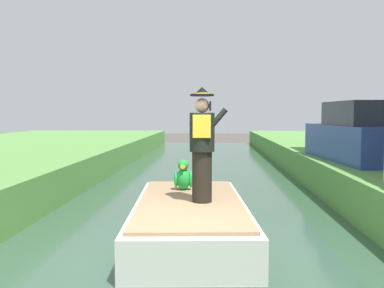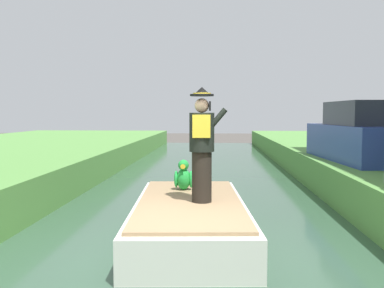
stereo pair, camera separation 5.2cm
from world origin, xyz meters
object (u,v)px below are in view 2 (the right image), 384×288
object	(u,v)px
parrot_plush	(184,177)
boat	(190,218)
person_pirate	(202,145)
parked_car_blue	(363,136)

from	to	relation	value
parrot_plush	boat	bearing A→B (deg)	-79.45
boat	person_pirate	bearing A→B (deg)	-35.24
parked_car_blue	boat	bearing A→B (deg)	-135.76
boat	parked_car_blue	xyz separation A→B (m)	(4.17, 4.06, 1.17)
person_pirate	parrot_plush	size ratio (longest dim) A/B	3.25
parrot_plush	person_pirate	bearing A→B (deg)	-70.62
parrot_plush	parked_car_blue	xyz separation A→B (m)	(4.34, 3.13, 0.62)
boat	person_pirate	distance (m)	1.26
boat	parked_car_blue	world-z (taller)	parked_car_blue
boat	parrot_plush	xyz separation A→B (m)	(-0.17, 0.93, 0.55)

